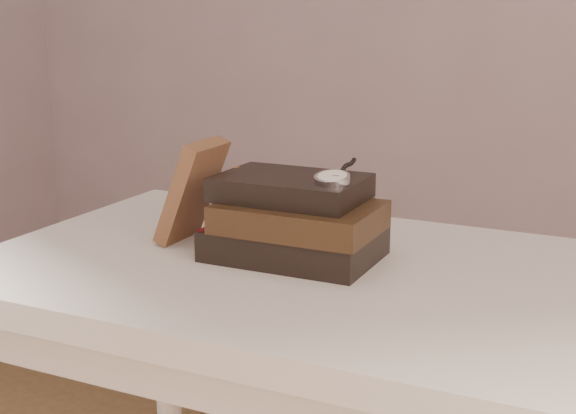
% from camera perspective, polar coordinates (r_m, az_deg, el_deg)
% --- Properties ---
extents(table, '(1.00, 0.60, 0.75)m').
position_cam_1_polar(table, '(1.18, 2.57, -8.45)').
color(table, beige).
rests_on(table, ground).
extents(book_stack, '(0.24, 0.17, 0.12)m').
position_cam_1_polar(book_stack, '(1.17, 0.50, -0.97)').
color(book_stack, black).
rests_on(book_stack, table).
extents(journal, '(0.08, 0.10, 0.16)m').
position_cam_1_polar(journal, '(1.25, -6.76, 1.13)').
color(journal, '#492D1C').
rests_on(journal, table).
extents(pocket_watch, '(0.05, 0.15, 0.02)m').
position_cam_1_polar(pocket_watch, '(1.12, 3.23, 2.12)').
color(pocket_watch, silver).
rests_on(pocket_watch, book_stack).
extents(eyeglasses, '(0.10, 0.12, 0.05)m').
position_cam_1_polar(eyeglasses, '(1.27, -1.45, 0.85)').
color(eyeglasses, silver).
rests_on(eyeglasses, book_stack).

